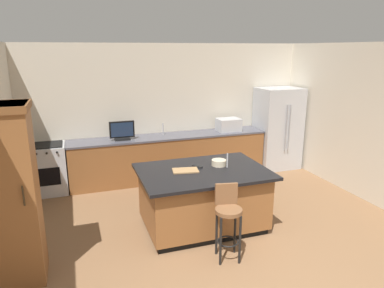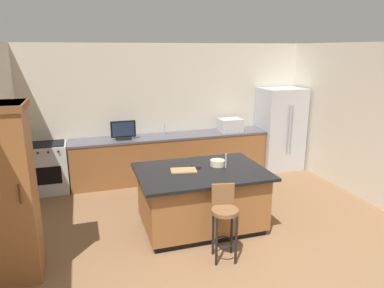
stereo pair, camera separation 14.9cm
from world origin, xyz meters
name	(u,v)px [view 1 (the left image)]	position (x,y,z in m)	size (l,w,h in m)	color
wall_back	(168,110)	(0.00, 4.44, 1.36)	(6.33, 0.12, 2.72)	beige
wall_right	(361,121)	(2.97, 2.22, 1.36)	(0.12, 4.84, 2.72)	beige
counter_back	(170,157)	(-0.08, 4.06, 0.46)	(4.02, 0.62, 0.91)	brown
kitchen_island	(203,198)	(-0.17, 1.91, 0.46)	(1.87, 1.31, 0.90)	black
refrigerator	(277,128)	(2.40, 4.00, 0.90)	(0.91, 0.75, 1.79)	#B7BABF
range_oven	(45,169)	(-2.47, 4.06, 0.46)	(0.76, 0.63, 0.93)	#B7BABF
cabinet_tower	(11,193)	(-2.62, 1.42, 1.08)	(0.59, 0.59, 2.07)	brown
microwave	(229,125)	(1.22, 4.06, 1.05)	(0.48, 0.36, 0.27)	#B7BABF
tv_monitor	(122,131)	(-1.04, 4.01, 1.08)	(0.47, 0.16, 0.37)	black
sink_faucet_back	(163,129)	(-0.19, 4.16, 1.03)	(0.02, 0.02, 0.24)	#B2B2B7
sink_faucet_island	(227,160)	(0.21, 1.91, 1.01)	(0.02, 0.02, 0.22)	#B2B2B7
bar_stool_center	(228,216)	(-0.16, 1.03, 0.58)	(0.34, 0.36, 0.97)	brown
fruit_bowl	(219,163)	(0.13, 2.03, 0.94)	(0.22, 0.22, 0.09)	beige
tv_remote	(197,166)	(-0.20, 2.07, 0.91)	(0.04, 0.17, 0.02)	black
cutting_board	(185,170)	(-0.43, 1.95, 0.91)	(0.37, 0.23, 0.02)	#A87F51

